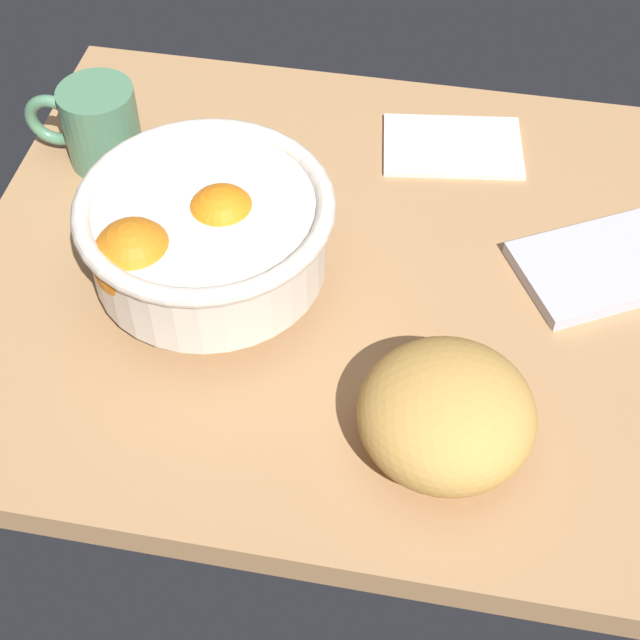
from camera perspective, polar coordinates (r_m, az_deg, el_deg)
ground_plane at (r=87.57cm, az=1.07°, el=2.42°), size 66.68×56.97×3.00cm
fruit_bowl at (r=80.66cm, az=-6.95°, el=5.11°), size 21.44×21.44×11.08cm
bread_loaf at (r=72.33cm, az=7.49°, el=-5.54°), size 17.47×17.54×8.09cm
napkin_folded at (r=98.98cm, az=7.87°, el=10.26°), size 14.93×10.98×0.96cm
napkin_spare at (r=89.29cm, az=16.31°, el=3.06°), size 17.46×15.67×1.29cm
mug at (r=97.04cm, az=-13.03°, el=11.17°), size 11.39×7.29×8.19cm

